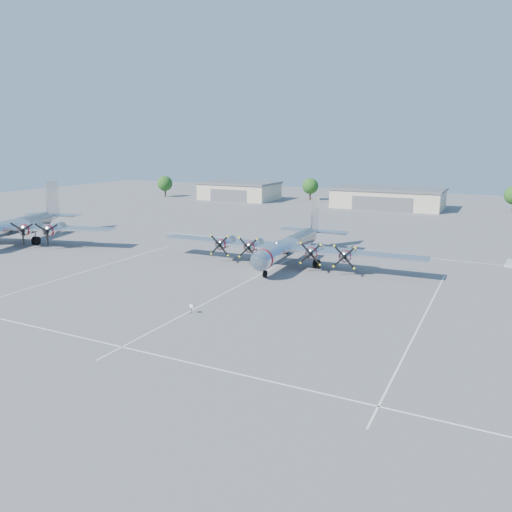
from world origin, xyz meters
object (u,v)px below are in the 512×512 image
at_px(hangar_west, 239,191).
at_px(info_placard, 191,307).
at_px(tree_west, 310,186).
at_px(bomber_west, 20,242).
at_px(tree_far_west, 165,184).
at_px(main_bomber_b29, 290,262).
at_px(hangar_center, 388,198).

distance_m(hangar_west, info_placard, 104.52).
bearing_deg(tree_west, info_placard, -75.98).
xyz_separation_m(hangar_west, bomber_west, (-2.68, -76.26, -2.71)).
bearing_deg(tree_far_west, main_bomber_b29, -42.54).
bearing_deg(bomber_west, hangar_west, 72.05).
xyz_separation_m(tree_west, bomber_west, (-22.68, -84.30, -4.22)).
distance_m(hangar_west, main_bomber_b29, 82.90).
relative_size(hangar_west, tree_far_west, 3.40).
bearing_deg(hangar_center, tree_west, 162.18).
bearing_deg(main_bomber_b29, info_placard, -93.03).
xyz_separation_m(hangar_west, tree_far_west, (-25.00, -3.96, 1.51)).
bearing_deg(info_placard, hangar_west, 132.22).
relative_size(hangar_center, tree_west, 4.31).
distance_m(tree_far_west, tree_west, 46.57).
relative_size(tree_far_west, info_placard, 6.78).
xyz_separation_m(bomber_west, info_placard, (48.17, -17.81, 0.69)).
bearing_deg(info_placard, bomber_west, 176.12).
height_order(hangar_west, hangar_center, same).
relative_size(hangar_center, bomber_west, 0.77).
bearing_deg(bomber_west, main_bomber_b29, -7.43).
height_order(main_bomber_b29, info_placard, main_bomber_b29).
relative_size(tree_far_west, main_bomber_b29, 0.17).
xyz_separation_m(hangar_center, info_placard, (0.49, -94.08, -2.02)).
bearing_deg(tree_west, bomber_west, -105.06).
relative_size(hangar_west, bomber_west, 0.61).
relative_size(hangar_west, main_bomber_b29, 0.58).
bearing_deg(tree_far_west, info_placard, -51.96).
bearing_deg(info_placard, tree_far_west, 144.44).
distance_m(bomber_west, info_placard, 51.36).
relative_size(hangar_center, tree_far_west, 4.31).
height_order(hangar_center, bomber_west, hangar_center).
relative_size(tree_far_west, tree_west, 1.00).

